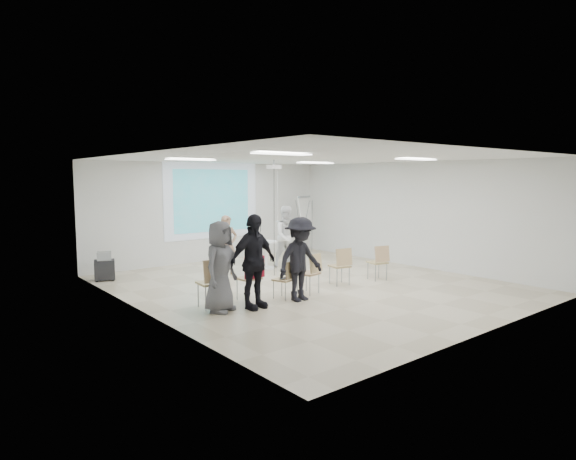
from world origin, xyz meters
TOP-DOWN VIEW (x-y plane):
  - floor at (0.00, 0.00)m, footprint 8.00×9.00m
  - ceiling at (0.00, 0.00)m, footprint 8.00×9.00m
  - wall_back at (0.00, 4.55)m, footprint 8.00×0.10m
  - wall_left at (-4.05, 0.00)m, footprint 0.10×9.00m
  - wall_right at (4.05, 0.00)m, footprint 0.10×9.00m
  - projection_halo at (0.00, 4.49)m, footprint 3.20×0.01m
  - projection_image at (0.00, 4.47)m, footprint 2.60×0.01m
  - pedestal_table at (0.38, 2.26)m, footprint 0.81×0.81m
  - player_left at (-0.87, 2.23)m, footprint 0.65×0.44m
  - player_right at (1.11, 2.18)m, footprint 1.11×0.98m
  - controller_left at (-0.69, 2.48)m, footprint 0.04×0.13m
  - controller_right at (0.93, 2.43)m, footprint 0.08×0.14m
  - chair_far_left at (-2.85, -0.39)m, footprint 0.51×0.54m
  - chair_left_mid at (-1.91, -0.34)m, footprint 0.47×0.50m
  - chair_left_inner at (-1.26, -0.69)m, footprint 0.48×0.50m
  - chair_center at (-0.57, -0.71)m, footprint 0.51×0.54m
  - chair_right_inner at (0.57, -0.50)m, footprint 0.51×0.54m
  - chair_right_far at (1.70, -0.70)m, footprint 0.51×0.53m
  - red_jacket at (-1.91, -0.48)m, footprint 0.47×0.16m
  - laptop at (-1.28, -0.60)m, footprint 0.34×0.29m
  - audience_left at (-2.22, -0.87)m, footprint 1.31×0.88m
  - audience_mid at (-1.12, -0.99)m, footprint 1.31×0.76m
  - audience_outer at (-2.83, -0.65)m, footprint 1.13×1.01m
  - flipchart_easel at (3.06, 3.66)m, footprint 0.81×0.64m
  - av_cart at (-3.61, 3.60)m, footprint 0.57×0.51m
  - ceiling_projector at (0.10, 1.49)m, footprint 0.30×0.25m
  - fluor_panel_nw at (-2.00, 2.00)m, footprint 1.20×0.30m
  - fluor_panel_ne at (2.00, 2.00)m, footprint 1.20×0.30m
  - fluor_panel_sw at (-2.00, -1.50)m, footprint 1.20×0.30m
  - fluor_panel_se at (2.00, -1.50)m, footprint 1.20×0.30m

SIDE VIEW (x-z plane):
  - floor at x=0.00m, z-range -0.10..0.00m
  - av_cart at x=-3.61m, z-range -0.03..0.69m
  - laptop at x=-1.28m, z-range 0.42..0.44m
  - pedestal_table at x=0.38m, z-range 0.05..0.86m
  - chair_left_inner at x=-1.26m, z-range 0.07..0.88m
  - chair_right_far at x=1.70m, z-range 0.08..0.96m
  - chair_right_inner at x=0.57m, z-range 0.08..0.98m
  - chair_center at x=-0.57m, z-range 0.08..0.98m
  - chair_left_mid at x=-1.91m, z-range 0.08..0.99m
  - chair_far_left at x=-2.85m, z-range 0.09..1.08m
  - red_jacket at x=-1.91m, z-range 0.50..0.94m
  - player_left at x=-0.87m, z-range 0.00..1.78m
  - player_right at x=1.11m, z-range 0.00..1.93m
  - audience_outer at x=-2.83m, z-range 0.00..1.95m
  - audience_mid at x=-1.12m, z-range 0.00..1.97m
  - audience_left at x=-2.22m, z-range 0.00..2.12m
  - controller_left at x=-0.69m, z-range 1.15..1.19m
  - controller_right at x=0.93m, z-range 1.28..1.32m
  - flipchart_easel at x=3.06m, z-range 0.46..2.40m
  - wall_back at x=0.00m, z-range 0.00..3.00m
  - wall_left at x=-4.05m, z-range 0.00..3.00m
  - wall_right at x=4.05m, z-range 0.00..3.00m
  - projection_halo at x=0.00m, z-range 0.70..3.00m
  - projection_image at x=0.00m, z-range 0.90..2.80m
  - ceiling_projector at x=0.10m, z-range 1.19..4.19m
  - fluor_panel_nw at x=-2.00m, z-range 2.96..2.98m
  - fluor_panel_ne at x=2.00m, z-range 2.96..2.98m
  - fluor_panel_sw at x=-2.00m, z-range 2.96..2.98m
  - fluor_panel_se at x=2.00m, z-range 2.96..2.98m
  - ceiling at x=0.00m, z-range 3.00..3.10m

